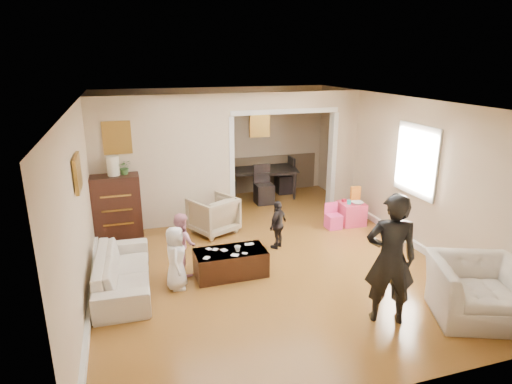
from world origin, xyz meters
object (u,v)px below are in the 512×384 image
object	(u,v)px
coffee_table	(231,263)
armchair_front	(479,290)
sofa	(123,271)
child_kneel_a	(176,258)
cyan_cup	(349,202)
adult_person	(391,259)
child_toddler	(278,224)
table_lamp	(113,166)
play_table	(351,213)
dresser	(117,206)
dining_table	(256,182)
coffee_cup	(238,249)
armchair_back	(213,215)
child_kneel_b	(182,244)

from	to	relation	value
coffee_table	armchair_front	bearing A→B (deg)	-36.18
sofa	child_kneel_a	world-z (taller)	child_kneel_a
cyan_cup	adult_person	size ratio (longest dim) A/B	0.05
child_toddler	armchair_front	bearing A→B (deg)	81.28
table_lamp	child_kneel_a	size ratio (longest dim) A/B	0.38
play_table	adult_person	bearing A→B (deg)	-111.76
table_lamp	coffee_table	xyz separation A→B (m)	(1.65, -2.15, -1.17)
adult_person	cyan_cup	bearing A→B (deg)	-87.53
sofa	child_kneel_a	size ratio (longest dim) A/B	1.96
dresser	table_lamp	bearing A→B (deg)	0.00
dining_table	armchair_front	bearing A→B (deg)	-66.31
adult_person	sofa	bearing A→B (deg)	-6.71
adult_person	coffee_cup	bearing A→B (deg)	-25.63
armchair_front	cyan_cup	world-z (taller)	armchair_front
cyan_cup	child_kneel_a	distance (m)	3.92
sofa	play_table	world-z (taller)	sofa
sofa	child_toddler	bearing A→B (deg)	-72.88
coffee_cup	play_table	size ratio (longest dim) A/B	0.20
armchair_back	armchair_front	bearing A→B (deg)	99.00
cyan_cup	adult_person	bearing A→B (deg)	-110.48
armchair_front	armchair_back	bearing A→B (deg)	146.81
play_table	cyan_cup	xyz separation A→B (m)	(-0.10, -0.05, 0.27)
dresser	child_toddler	distance (m)	3.04
child_toddler	dining_table	bearing A→B (deg)	-140.64
dresser	coffee_cup	distance (m)	2.81
table_lamp	coffee_cup	distance (m)	2.95
armchair_back	child_kneel_a	distance (m)	2.16
child_kneel_a	armchair_front	bearing A→B (deg)	-108.15
dresser	cyan_cup	world-z (taller)	dresser
adult_person	child_toddler	world-z (taller)	adult_person
dining_table	armchair_back	bearing A→B (deg)	-114.22
armchair_back	coffee_table	world-z (taller)	armchair_back
adult_person	child_toddler	distance (m)	2.61
coffee_table	cyan_cup	distance (m)	3.09
armchair_back	child_kneel_b	size ratio (longest dim) A/B	0.80
dresser	child_kneel_a	size ratio (longest dim) A/B	1.24
adult_person	child_kneel_a	xyz separation A→B (m)	(-2.46, 1.62, -0.38)
child_kneel_a	child_toddler	world-z (taller)	child_kneel_a
sofa	armchair_front	size ratio (longest dim) A/B	1.62
dining_table	coffee_cup	bearing A→B (deg)	-99.05
adult_person	child_kneel_a	distance (m)	2.97
armchair_front	coffee_cup	world-z (taller)	armchair_front
dresser	child_kneel_a	world-z (taller)	dresser
coffee_cup	child_kneel_a	size ratio (longest dim) A/B	0.10
armchair_front	adult_person	bearing A→B (deg)	-171.55
armchair_back	child_kneel_a	size ratio (longest dim) A/B	0.82
sofa	cyan_cup	size ratio (longest dim) A/B	23.47
coffee_cup	adult_person	size ratio (longest dim) A/B	0.05
table_lamp	child_toddler	xyz separation A→B (m)	(2.70, -1.40, -0.93)
table_lamp	armchair_front	bearing A→B (deg)	-43.36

